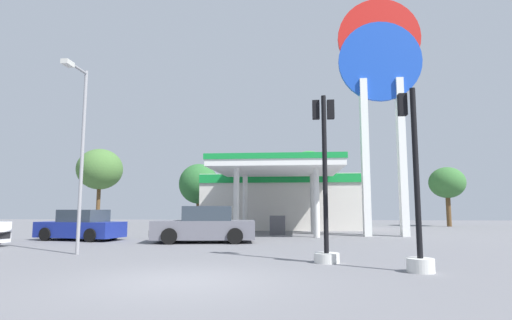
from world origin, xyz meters
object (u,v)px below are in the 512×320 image
at_px(station_pole_sign, 380,79).
at_px(tree_1, 199,184).
at_px(tree_0, 100,169).
at_px(car_1, 205,226).
at_px(car_2, 81,226).
at_px(tree_2, 309,177).
at_px(corner_streetlamp, 80,140).
at_px(traffic_signal_0, 325,198).
at_px(traffic_signal_1, 417,213).
at_px(tree_3, 447,183).

height_order(station_pole_sign, tree_1, station_pole_sign).
bearing_deg(tree_0, tree_1, -6.31).
distance_m(car_1, car_2, 6.35).
height_order(tree_2, corner_streetlamp, tree_2).
height_order(station_pole_sign, corner_streetlamp, station_pole_sign).
relative_size(tree_0, tree_1, 1.30).
bearing_deg(corner_streetlamp, traffic_signal_0, -7.77).
bearing_deg(car_2, traffic_signal_1, -33.03).
xyz_separation_m(tree_1, corner_streetlamp, (1.56, -24.28, 0.08)).
height_order(station_pole_sign, car_1, station_pole_sign).
bearing_deg(car_2, station_pole_sign, 14.77).
relative_size(traffic_signal_1, tree_0, 0.62).
height_order(station_pole_sign, car_2, station_pole_sign).
height_order(tree_0, corner_streetlamp, tree_0).
xyz_separation_m(car_1, tree_2, (5.49, 18.50, 3.59)).
height_order(car_1, tree_0, tree_0).
bearing_deg(tree_1, car_2, -94.64).
bearing_deg(tree_3, car_1, -134.40).
height_order(tree_1, tree_3, tree_1).
bearing_deg(corner_streetlamp, tree_3, 48.14).
xyz_separation_m(traffic_signal_1, corner_streetlamp, (-10.33, 2.69, 2.46)).
bearing_deg(station_pole_sign, corner_streetlamp, -140.88).
height_order(car_1, tree_1, tree_1).
relative_size(car_2, traffic_signal_1, 0.95).
relative_size(tree_1, tree_2, 0.85).
xyz_separation_m(traffic_signal_0, tree_2, (0.52, 24.89, 2.49)).
height_order(traffic_signal_1, tree_1, tree_1).
relative_size(traffic_signal_0, tree_3, 0.97).
bearing_deg(corner_streetlamp, traffic_signal_1, -14.59).
height_order(traffic_signal_0, corner_streetlamp, corner_streetlamp).
distance_m(tree_1, tree_3, 22.02).
xyz_separation_m(station_pole_sign, tree_1, (-13.94, 14.21, -5.15)).
relative_size(tree_0, tree_3, 1.47).
bearing_deg(car_1, station_pole_sign, 27.79).
xyz_separation_m(car_2, tree_1, (1.48, 18.28, 3.14)).
height_order(station_pole_sign, traffic_signal_0, station_pole_sign).
bearing_deg(tree_0, car_2, -65.44).
height_order(tree_0, tree_3, tree_0).
bearing_deg(tree_3, traffic_signal_0, -117.01).
xyz_separation_m(traffic_signal_0, tree_1, (-9.79, 25.40, 1.96)).
xyz_separation_m(traffic_signal_1, tree_0, (-22.24, 28.11, 3.96)).
xyz_separation_m(car_1, corner_streetlamp, (-3.26, -5.26, 3.15)).
bearing_deg(traffic_signal_0, tree_0, 127.19).
relative_size(car_2, tree_2, 0.65).
relative_size(car_1, tree_2, 0.72).
relative_size(car_2, tree_0, 0.59).
bearing_deg(tree_3, tree_2, 175.12).
distance_m(station_pole_sign, tree_2, 14.90).
bearing_deg(traffic_signal_1, station_pole_sign, 80.84).
bearing_deg(tree_1, tree_3, -3.94).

